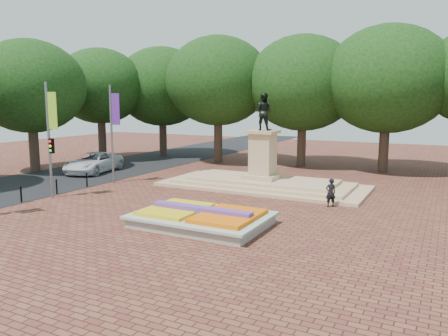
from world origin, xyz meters
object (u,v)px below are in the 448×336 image
object	(u,v)px
flower_bed	(202,218)
monument	(262,174)
pedestrian	(331,193)
van	(94,163)

from	to	relation	value
flower_bed	monument	bearing A→B (deg)	95.87
monument	pedestrian	world-z (taller)	monument
flower_bed	van	distance (m)	18.36
pedestrian	monument	bearing A→B (deg)	-66.98
van	pedestrian	bearing A→B (deg)	-20.14
monument	flower_bed	bearing A→B (deg)	-84.13
flower_bed	monument	world-z (taller)	monument
flower_bed	van	bearing A→B (deg)	149.53
flower_bed	van	size ratio (longest dim) A/B	1.06
flower_bed	monument	size ratio (longest dim) A/B	0.45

